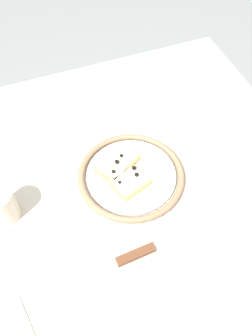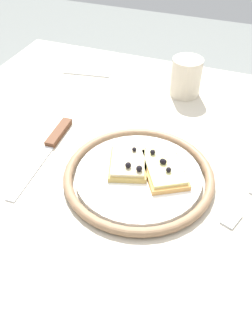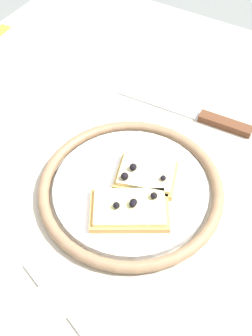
{
  "view_description": "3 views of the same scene",
  "coord_description": "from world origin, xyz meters",
  "px_view_note": "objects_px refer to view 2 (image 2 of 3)",
  "views": [
    {
      "loc": [
        0.46,
        -0.2,
        1.54
      ],
      "look_at": [
        -0.03,
        -0.01,
        0.81
      ],
      "focal_mm": 38.67,
      "sensor_mm": 36.0,
      "label": 1
    },
    {
      "loc": [
        -0.16,
        0.44,
        1.23
      ],
      "look_at": [
        0.0,
        0.01,
        0.8
      ],
      "focal_mm": 38.18,
      "sensor_mm": 36.0,
      "label": 2
    },
    {
      "loc": [
        -0.34,
        -0.19,
        1.28
      ],
      "look_at": [
        -0.01,
        0.01,
        0.81
      ],
      "focal_mm": 45.73,
      "sensor_mm": 36.0,
      "label": 3
    }
  ],
  "objects_px": {
    "pizza_slice_near": "(164,168)",
    "knife": "(52,142)",
    "napkin": "(92,63)",
    "dining_table": "(129,210)",
    "pizza_slice_far": "(128,164)",
    "cup": "(186,77)",
    "plate": "(140,174)"
  },
  "relations": [
    {
      "from": "dining_table",
      "to": "pizza_slice_far",
      "type": "height_order",
      "value": "pizza_slice_far"
    },
    {
      "from": "plate",
      "to": "pizza_slice_near",
      "type": "height_order",
      "value": "pizza_slice_near"
    },
    {
      "from": "knife",
      "to": "cup",
      "type": "bearing_deg",
      "value": -125.65
    },
    {
      "from": "pizza_slice_far",
      "to": "cup",
      "type": "xyz_separation_m",
      "value": [
        -0.03,
        -0.3,
        0.02
      ]
    },
    {
      "from": "plate",
      "to": "pizza_slice_far",
      "type": "bearing_deg",
      "value": -15.37
    },
    {
      "from": "pizza_slice_near",
      "to": "dining_table",
      "type": "bearing_deg",
      "value": 20.49
    },
    {
      "from": "pizza_slice_near",
      "to": "pizza_slice_far",
      "type": "height_order",
      "value": "same"
    },
    {
      "from": "pizza_slice_near",
      "to": "cup",
      "type": "bearing_deg",
      "value": -83.59
    },
    {
      "from": "knife",
      "to": "napkin",
      "type": "distance_m",
      "value": 0.35
    },
    {
      "from": "dining_table",
      "to": "cup",
      "type": "relative_size",
      "value": 10.66
    },
    {
      "from": "knife",
      "to": "cup",
      "type": "distance_m",
      "value": 0.35
    },
    {
      "from": "plate",
      "to": "pizza_slice_near",
      "type": "xyz_separation_m",
      "value": [
        -0.04,
        -0.02,
        0.01
      ]
    },
    {
      "from": "napkin",
      "to": "dining_table",
      "type": "bearing_deg",
      "value": 123.03
    },
    {
      "from": "pizza_slice_near",
      "to": "cup",
      "type": "relative_size",
      "value": 1.43
    },
    {
      "from": "pizza_slice_far",
      "to": "knife",
      "type": "relative_size",
      "value": 0.42
    },
    {
      "from": "dining_table",
      "to": "pizza_slice_near",
      "type": "distance_m",
      "value": 0.13
    },
    {
      "from": "pizza_slice_far",
      "to": "cup",
      "type": "bearing_deg",
      "value": -95.78
    },
    {
      "from": "knife",
      "to": "napkin",
      "type": "height_order",
      "value": "knife"
    },
    {
      "from": "dining_table",
      "to": "napkin",
      "type": "xyz_separation_m",
      "value": [
        0.25,
        -0.38,
        0.09
      ]
    },
    {
      "from": "dining_table",
      "to": "pizza_slice_far",
      "type": "xyz_separation_m",
      "value": [
        0.01,
        -0.01,
        0.11
      ]
    },
    {
      "from": "plate",
      "to": "napkin",
      "type": "height_order",
      "value": "plate"
    },
    {
      "from": "plate",
      "to": "pizza_slice_far",
      "type": "distance_m",
      "value": 0.03
    },
    {
      "from": "pizza_slice_far",
      "to": "knife",
      "type": "bearing_deg",
      "value": -7.39
    },
    {
      "from": "plate",
      "to": "pizza_slice_near",
      "type": "distance_m",
      "value": 0.04
    },
    {
      "from": "pizza_slice_near",
      "to": "knife",
      "type": "xyz_separation_m",
      "value": [
        0.23,
        -0.01,
        -0.02
      ]
    },
    {
      "from": "plate",
      "to": "pizza_slice_far",
      "type": "height_order",
      "value": "pizza_slice_far"
    },
    {
      "from": "dining_table",
      "to": "pizza_slice_near",
      "type": "bearing_deg",
      "value": -159.51
    },
    {
      "from": "dining_table",
      "to": "pizza_slice_near",
      "type": "relative_size",
      "value": 7.45
    },
    {
      "from": "napkin",
      "to": "cup",
      "type": "bearing_deg",
      "value": 166.42
    },
    {
      "from": "cup",
      "to": "pizza_slice_far",
      "type": "bearing_deg",
      "value": 84.22
    },
    {
      "from": "pizza_slice_near",
      "to": "pizza_slice_far",
      "type": "relative_size",
      "value": 1.24
    },
    {
      "from": "pizza_slice_far",
      "to": "napkin",
      "type": "height_order",
      "value": "pizza_slice_far"
    }
  ]
}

